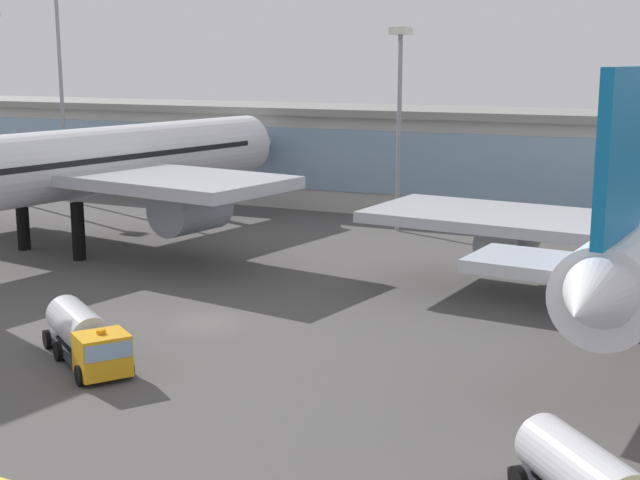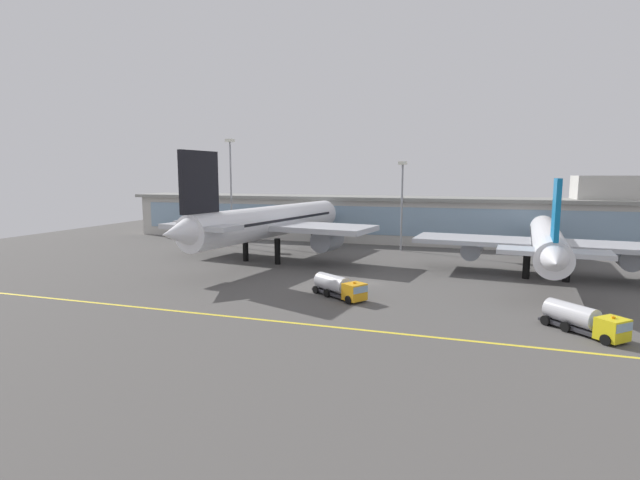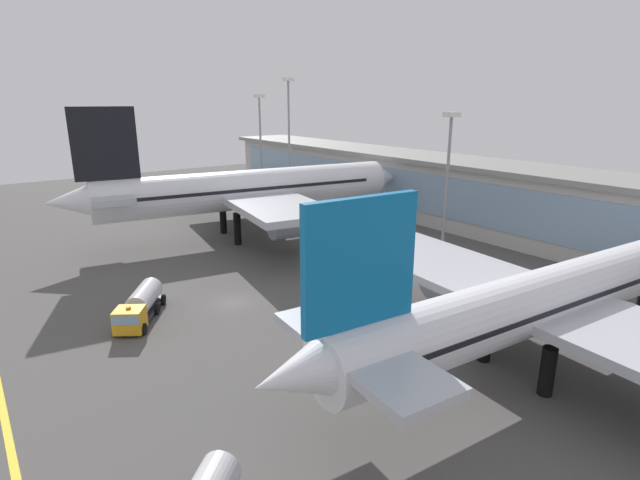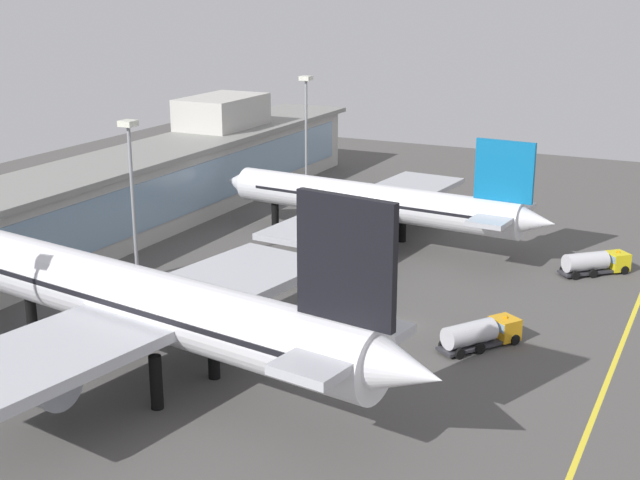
{
  "view_description": "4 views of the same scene",
  "coord_description": "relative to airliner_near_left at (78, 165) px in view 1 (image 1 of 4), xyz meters",
  "views": [
    {
      "loc": [
        30.06,
        -45.81,
        16.46
      ],
      "look_at": [
        5.14,
        6.29,
        4.7
      ],
      "focal_mm": 49.44,
      "sensor_mm": 36.0,
      "label": 1
    },
    {
      "loc": [
        15.41,
        -70.66,
        16.57
      ],
      "look_at": [
        -9.26,
        5.1,
        5.77
      ],
      "focal_mm": 26.75,
      "sensor_mm": 36.0,
      "label": 2
    },
    {
      "loc": [
        45.18,
        -21.76,
        21.48
      ],
      "look_at": [
        0.33,
        11.6,
        5.18
      ],
      "focal_mm": 27.44,
      "sensor_mm": 36.0,
      "label": 3
    },
    {
      "loc": [
        -81.39,
        -30.34,
        35.16
      ],
      "look_at": [
        9.55,
        14.13,
        5.12
      ],
      "focal_mm": 48.97,
      "sensor_mm": 36.0,
      "label": 4
    }
  ],
  "objects": [
    {
      "name": "apron_light_mast_centre",
      "position": [
        22.68,
        19.84,
        5.73
      ],
      "size": [
        1.8,
        1.8,
        19.6
      ],
      "color": "gray",
      "rests_on": "ground"
    },
    {
      "name": "terminal_building",
      "position": [
        24.57,
        33.04,
        -1.37
      ],
      "size": [
        151.04,
        14.0,
        16.56
      ],
      "color": "beige",
      "rests_on": "ground"
    },
    {
      "name": "ground_plane",
      "position": [
        22.6,
        -14.7,
        -7.47
      ],
      "size": [
        207.26,
        207.26,
        0.0
      ],
      "primitive_type": "plane",
      "color": "#514F4C"
    },
    {
      "name": "apron_light_mast_east",
      "position": [
        -19.65,
        20.49,
        8.98
      ],
      "size": [
        1.8,
        1.8,
        25.42
      ],
      "color": "gray",
      "rests_on": "ground"
    },
    {
      "name": "airliner_near_left",
      "position": [
        0.0,
        0.0,
        0.0
      ],
      "size": [
        42.11,
        56.89,
        20.4
      ],
      "rotation": [
        0.0,
        0.0,
        1.41
      ],
      "color": "black",
      "rests_on": "ground"
    },
    {
      "name": "fuel_tanker_truck",
      "position": [
        20.93,
        -24.11,
        -5.96
      ],
      "size": [
        8.85,
        7.09,
        2.9
      ],
      "rotation": [
        0.0,
        0.0,
        5.69
      ],
      "color": "black",
      "rests_on": "ground"
    }
  ]
}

